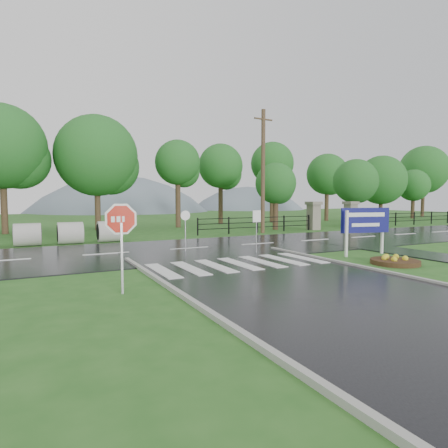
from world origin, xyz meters
TOP-DOWN VIEW (x-y plane):
  - ground at (0.00, 0.00)m, footprint 120.00×120.00m
  - main_road at (0.00, 10.00)m, footprint 90.00×8.00m
  - walkway at (8.50, 4.00)m, footprint 2.20×11.00m
  - crosswalk at (0.00, 5.00)m, footprint 6.50×2.80m
  - curb_left at (-3.55, -4.00)m, footprint 0.15×24.00m
  - pillar_west at (13.00, 16.00)m, footprint 1.00×1.00m
  - pillar_east at (17.00, 16.00)m, footprint 1.00×1.00m
  - fence_west at (7.75, 16.00)m, footprint 9.58×0.08m
  - fence_east at (27.75, 16.00)m, footprint 20.58×0.08m
  - hills at (3.49, 65.00)m, footprint 102.00×48.00m
  - treeline at (1.00, 24.00)m, footprint 83.20×5.20m
  - stop_sign at (-4.82, 2.74)m, footprint 1.13×0.11m
  - estate_billboard at (6.17, 4.63)m, footprint 2.36×0.57m
  - flower_bed at (5.41, 2.45)m, footprint 1.79×1.79m
  - reg_sign_small at (2.16, 7.22)m, footprint 0.44×0.07m
  - reg_sign_round at (-0.58, 9.06)m, footprint 0.45×0.07m
  - utility_pole_east at (7.87, 15.50)m, footprint 1.56×0.29m
  - entrance_tree_left at (10.38, 17.50)m, footprint 3.24×3.24m
  - entrance_tree_right at (19.06, 17.50)m, footprint 3.96×3.96m

SIDE VIEW (x-z plane):
  - hills at x=3.49m, z-range -39.54..8.46m
  - ground at x=0.00m, z-range 0.00..0.00m
  - main_road at x=0.00m, z-range -0.02..0.02m
  - walkway at x=8.50m, z-range -0.02..0.02m
  - curb_left at x=-3.55m, z-range -0.06..0.06m
  - treeline at x=1.00m, z-range -5.00..5.00m
  - crosswalk at x=0.00m, z-range 0.05..0.07m
  - flower_bed at x=5.41m, z-range -0.05..0.31m
  - fence_west at x=7.75m, z-range 0.12..1.32m
  - fence_east at x=27.75m, z-range 0.14..1.34m
  - pillar_west at x=13.00m, z-range 0.06..2.30m
  - pillar_east at x=17.00m, z-range 0.06..2.30m
  - reg_sign_round at x=-0.58m, z-range 0.29..2.23m
  - reg_sign_small at x=2.16m, z-range 0.43..2.40m
  - estate_billboard at x=6.17m, z-range 0.39..2.49m
  - stop_sign at x=-4.82m, z-range 0.51..3.06m
  - entrance_tree_left at x=10.38m, z-range 1.00..6.31m
  - entrance_tree_right at x=19.06m, z-range 1.00..7.01m
  - utility_pole_east at x=7.87m, z-range 0.07..8.85m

